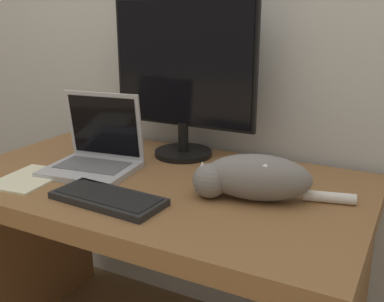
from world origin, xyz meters
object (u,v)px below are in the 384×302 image
(monitor, at_px, (183,75))
(laptop, at_px, (95,155))
(cat, at_px, (252,177))
(external_keyboard, at_px, (108,198))

(monitor, height_order, laptop, monitor)
(laptop, distance_m, cat, 0.58)
(laptop, xyz_separation_m, cat, (0.58, 0.01, 0.02))
(external_keyboard, xyz_separation_m, cat, (0.36, 0.21, 0.06))
(monitor, xyz_separation_m, cat, (0.38, -0.28, -0.24))
(monitor, bearing_deg, laptop, -124.00)
(external_keyboard, relative_size, cat, 0.77)
(monitor, distance_m, laptop, 0.43)
(laptop, bearing_deg, external_keyboard, -51.64)
(monitor, bearing_deg, external_keyboard, -87.27)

